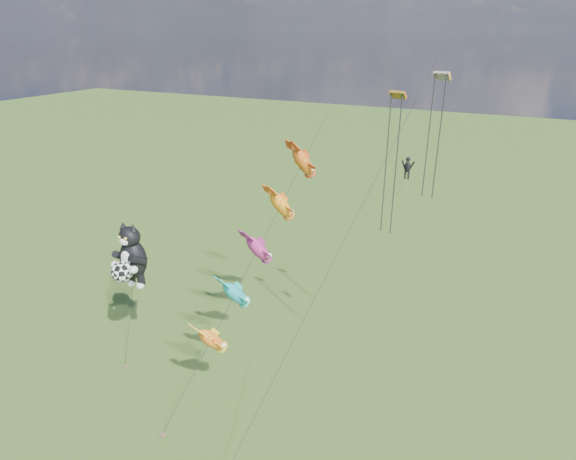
% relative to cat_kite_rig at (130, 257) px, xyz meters
% --- Properties ---
extents(ground, '(300.00, 300.00, 0.00)m').
position_rel_cat_kite_rig_xyz_m(ground, '(-4.40, -6.17, -8.66)').
color(ground, '#214010').
extents(cat_kite_rig, '(2.58, 4.21, 11.54)m').
position_rel_cat_kite_rig_xyz_m(cat_kite_rig, '(0.00, 0.00, 0.00)').
color(cat_kite_rig, brown).
rests_on(cat_kite_rig, ground).
extents(fish_windsock_rig, '(5.60, 15.04, 19.63)m').
position_rel_cat_kite_rig_xyz_m(fish_windsock_rig, '(10.89, 1.33, 2.37)').
color(fish_windsock_rig, brown).
rests_on(fish_windsock_rig, ground).
extents(parafoil_rig, '(8.47, 15.88, 24.72)m').
position_rel_cat_kite_rig_xyz_m(parafoil_rig, '(19.84, 4.54, 9.16)').
color(parafoil_rig, brown).
rests_on(parafoil_rig, ground).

